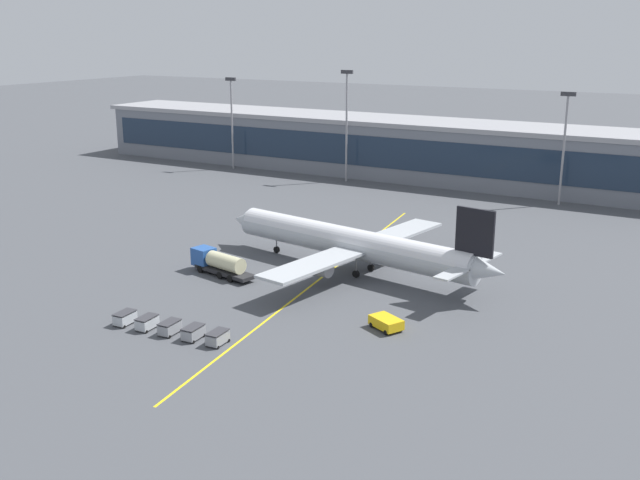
{
  "coord_description": "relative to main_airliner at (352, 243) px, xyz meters",
  "views": [
    {
      "loc": [
        53.46,
        -82.39,
        32.66
      ],
      "look_at": [
        3.75,
        4.01,
        4.5
      ],
      "focal_mm": 41.69,
      "sensor_mm": 36.0,
      "label": 1
    }
  ],
  "objects": [
    {
      "name": "baggage_cart_3",
      "position": [
        -4.06,
        -29.81,
        -3.38
      ],
      "size": [
        1.76,
        2.74,
        1.48
      ],
      "color": "gray",
      "rests_on": "ground_plane"
    },
    {
      "name": "fuel_tanker",
      "position": [
        -15.28,
        -10.46,
        -2.42
      ],
      "size": [
        11.08,
        4.65,
        3.25
      ],
      "color": "#232326",
      "rests_on": "ground_plane"
    },
    {
      "name": "apron_light_mast_2",
      "position": [
        -62.55,
        57.11,
        8.78
      ],
      "size": [
        2.8,
        0.5,
        21.97
      ],
      "color": "gray",
      "rests_on": "ground_plane"
    },
    {
      "name": "apron_light_mast_1",
      "position": [
        -31.25,
        57.11,
        10.07
      ],
      "size": [
        2.8,
        0.5,
        24.46
      ],
      "color": "gray",
      "rests_on": "ground_plane"
    },
    {
      "name": "apron_lead_in_line",
      "position": [
        -2.37,
        -3.96,
        -4.16
      ],
      "size": [
        10.5,
        79.39,
        0.01
      ],
      "primitive_type": "cube",
      "rotation": [
        0.0,
        0.0,
        0.13
      ],
      "color": "yellow",
      "rests_on": "ground_plane"
    },
    {
      "name": "baggage_cart_0",
      "position": [
        -13.64,
        -30.38,
        -3.38
      ],
      "size": [
        1.76,
        2.74,
        1.48
      ],
      "color": "#B2B7BC",
      "rests_on": "ground_plane"
    },
    {
      "name": "main_airliner",
      "position": [
        0.0,
        0.0,
        0.0
      ],
      "size": [
        46.25,
        37.0,
        11.89
      ],
      "color": "#B2B7BC",
      "rests_on": "ground_plane"
    },
    {
      "name": "terminal_building",
      "position": [
        -25.45,
        69.07,
        2.44
      ],
      "size": [
        159.63,
        18.71,
        13.17
      ],
      "color": "slate",
      "rests_on": "ground_plane"
    },
    {
      "name": "pushback_tug",
      "position": [
        13.06,
        -16.7,
        -3.32
      ],
      "size": [
        4.43,
        3.77,
        1.4
      ],
      "color": "yellow",
      "rests_on": "ground_plane"
    },
    {
      "name": "baggage_cart_4",
      "position": [
        -0.86,
        -29.62,
        -3.38
      ],
      "size": [
        1.76,
        2.74,
        1.48
      ],
      "color": "gray",
      "rests_on": "ground_plane"
    },
    {
      "name": "baggage_cart_1",
      "position": [
        -10.45,
        -30.19,
        -3.38
      ],
      "size": [
        1.76,
        2.74,
        1.48
      ],
      "color": "#B2B7BC",
      "rests_on": "ground_plane"
    },
    {
      "name": "ground_plane",
      "position": [
        -7.78,
        -5.96,
        -4.17
      ],
      "size": [
        700.0,
        700.0,
        0.0
      ],
      "primitive_type": "plane",
      "color": "#47494F"
    },
    {
      "name": "baggage_cart_2",
      "position": [
        -7.25,
        -30.0,
        -3.38
      ],
      "size": [
        1.76,
        2.74,
        1.48
      ],
      "color": "gray",
      "rests_on": "ground_plane"
    },
    {
      "name": "apron_light_mast_0",
      "position": [
        15.7,
        57.11,
        8.61
      ],
      "size": [
        2.8,
        0.5,
        21.64
      ],
      "color": "gray",
      "rests_on": "ground_plane"
    }
  ]
}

